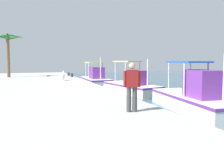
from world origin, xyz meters
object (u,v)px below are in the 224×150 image
Objects in this scene: pelican at (63,76)px; mooring_bollard_nearest at (69,74)px; fisherman_standing at (132,85)px; mooring_bollard_second at (72,75)px; fishing_boat_second at (132,85)px; fishing_boat_third at (194,98)px; fishing_boat_nearest at (96,79)px; palm_tree at (8,41)px.

mooring_bollard_nearest is at bearing 166.22° from pelican.
fisherman_standing is 15.80m from mooring_bollard_second.
fishing_boat_third is (6.51, 0.23, 0.07)m from fishing_boat_second.
fishing_boat_second is at bearing 23.91° from mooring_bollard_second.
fishing_boat_nearest is 0.91× the size of fishing_boat_third.
fisherman_standing is (1.91, -4.29, 1.02)m from fishing_boat_third.
fishing_boat_nearest is 6.50m from fishing_boat_second.
pelican is at bearing -129.33° from fishing_boat_second.
mooring_bollard_second is 7.35m from palm_tree.
fishing_boat_nearest reaches higher than mooring_bollard_second.
fishing_boat_third is 19.03m from palm_tree.
mooring_bollard_nearest is (-15.97, -3.48, 0.31)m from fishing_boat_third.
fishing_boat_third is at bearing 14.11° from mooring_bollard_second.
fisherman_standing is at bearing -11.69° from fishing_boat_nearest.
fishing_boat_nearest is 2.47m from mooring_bollard_second.
fishing_boat_third is at bearing 30.85° from palm_tree.
fisherman_standing is at bearing -2.60° from mooring_bollard_nearest.
fishing_boat_nearest is 5.50× the size of pelican.
fishing_boat_second is 14.39× the size of mooring_bollard_second.
mooring_bollard_second is (-13.85, -3.48, 0.32)m from fishing_boat_third.
fishing_boat_second reaches higher than mooring_bollard_nearest.
palm_tree is (-3.07, -8.33, 3.92)m from fishing_boat_nearest.
pelican is at bearing -13.78° from mooring_bollard_nearest.
palm_tree is (-5.69, -4.69, 3.32)m from pelican.
palm_tree is (-9.49, -9.33, 3.92)m from fishing_boat_second.
fishing_boat_third is 15.06× the size of mooring_bollard_second.
fisherman_standing is (14.85, -3.07, 1.09)m from fishing_boat_nearest.
palm_tree reaches higher than mooring_bollard_second.
fishing_boat_second is 0.96× the size of fishing_boat_third.
fisherman_standing is at bearing -2.95° from mooring_bollard_second.
fishing_boat_third reaches higher than mooring_bollard_second.
palm_tree is at bearing -163.62° from fisherman_standing.
fishing_boat_second is 3.40× the size of fisherman_standing.
fishing_boat_nearest is 3.23× the size of fisherman_standing.
fishing_boat_second reaches higher than mooring_bollard_second.
mooring_bollard_nearest is 2.12m from mooring_bollard_second.
palm_tree is at bearing -109.48° from mooring_bollard_second.
fishing_boat_nearest is 4.53m from pelican.
palm_tree reaches higher than fisherman_standing.
fisherman_standing is 0.37× the size of palm_tree.
mooring_bollard_second is (-15.76, 0.81, -0.70)m from fisherman_standing.
fishing_boat_nearest is at bearing 168.31° from fisherman_standing.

